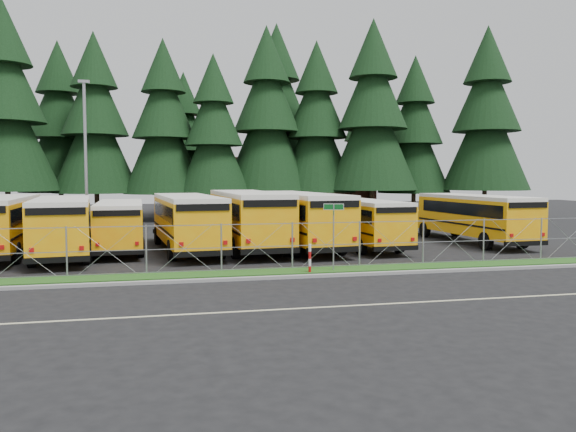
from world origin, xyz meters
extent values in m
plane|color=black|center=(0.00, 0.00, 0.00)|extent=(120.00, 120.00, 0.00)
cube|color=gray|center=(0.00, -3.10, 0.06)|extent=(50.00, 0.25, 0.12)
cube|color=#1C4B15|center=(0.00, -1.70, 0.03)|extent=(50.00, 1.40, 0.06)
cube|color=beige|center=(0.00, -8.00, 0.01)|extent=(50.00, 0.12, 0.01)
cube|color=brown|center=(6.00, 40.00, 3.00)|extent=(22.00, 10.00, 6.00)
cylinder|color=#999BA1|center=(0.55, -1.86, 1.40)|extent=(0.06, 0.06, 2.80)
cube|color=#0C541B|center=(0.55, -1.86, 2.68)|extent=(0.77, 0.27, 0.22)
cube|color=white|center=(0.55, -1.86, 2.68)|extent=(0.81, 0.27, 0.26)
cube|color=#0C541B|center=(0.55, -1.86, 2.44)|extent=(0.19, 0.53, 0.18)
cylinder|color=#B20C0C|center=(-0.55, -2.19, 0.60)|extent=(0.11, 0.11, 1.20)
cylinder|color=#999BA1|center=(-11.19, 14.70, 5.00)|extent=(0.20, 0.20, 10.00)
cube|color=#999BA1|center=(-11.19, 14.70, 10.05)|extent=(0.70, 0.35, 0.18)
camera|label=1|loc=(-6.31, -23.96, 3.91)|focal=35.00mm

